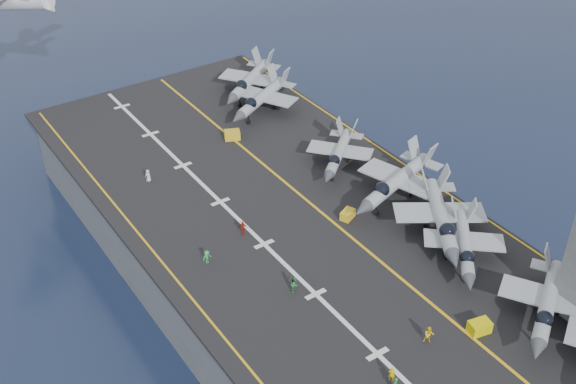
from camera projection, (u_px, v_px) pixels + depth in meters
ground at (306, 292)px, 90.64m from camera, size 500.00×500.00×0.00m
hull at (306, 261)px, 87.79m from camera, size 36.00×90.00×10.00m
flight_deck at (307, 228)px, 84.82m from camera, size 38.00×92.00×0.40m
foul_line at (328, 217)px, 86.08m from camera, size 0.35×90.00×0.02m
landing_centerline at (264, 244)px, 81.93m from camera, size 0.50×90.00×0.02m
deck_edge_port at (177, 281)px, 76.86m from camera, size 0.25×90.00×0.02m
deck_edge_stbd at (424, 177)px, 93.22m from camera, size 0.25×90.00×0.02m
fighter_jet_1 at (548, 301)px, 70.72m from camera, size 17.22×15.63×4.98m
fighter_jet_2 at (465, 243)px, 78.48m from camera, size 15.31×15.74×4.58m
fighter_jet_3 at (441, 215)px, 81.93m from camera, size 17.45×18.89×5.46m
fighter_jet_4 at (397, 180)px, 87.86m from camera, size 18.08×14.61×5.45m
fighter_jet_5 at (339, 152)px, 94.20m from camera, size 15.34×14.79×4.46m
fighter_jet_7 at (262, 97)px, 106.33m from camera, size 17.47×15.49×5.07m
fighter_jet_8 at (250, 79)px, 110.98m from camera, size 18.14×16.96×5.24m
tow_cart_a at (479, 327)px, 70.39m from camera, size 2.37×1.80×1.28m
tow_cart_b at (348, 215)px, 85.69m from camera, size 2.13×1.79×1.09m
tow_cart_c at (232, 135)px, 100.89m from camera, size 2.54×2.15×1.30m
crew_1 at (392, 374)px, 65.28m from camera, size 1.20×1.17×1.68m
crew_2 at (294, 284)px, 75.05m from camera, size 1.35×1.32×1.89m
crew_3 at (207, 257)px, 78.85m from camera, size 1.04×0.76×1.63m
crew_4 at (243, 228)px, 82.97m from camera, size 1.30×1.23×1.81m
crew_5 at (148, 176)px, 92.07m from camera, size 1.06×1.19×1.66m
crew_7 at (429, 335)px, 69.10m from camera, size 1.39×1.34×1.94m
transport_plane at (11, 2)px, 105.82m from camera, size 29.97×26.50×5.90m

